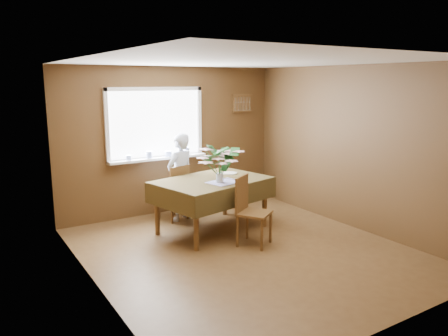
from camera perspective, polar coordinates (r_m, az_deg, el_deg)
floor at (r=6.02m, az=2.84°, el=-10.73°), size 4.50×4.50×0.00m
ceiling at (r=5.59m, az=3.09°, el=13.78°), size 4.50×4.50×0.00m
wall_back at (r=7.60m, az=-6.86°, el=3.60°), size 4.00×0.00×4.00m
wall_front at (r=4.09m, az=21.45°, el=-3.75°), size 4.00×0.00×4.00m
wall_left at (r=4.83m, az=-16.87°, el=-1.22°), size 0.00×4.50×4.50m
wall_right at (r=7.00m, az=16.49°, el=2.56°), size 0.00×4.50×4.50m
window_assembly at (r=7.42m, az=-8.76°, el=4.23°), size 1.72×0.20×1.22m
spoon_rack at (r=8.24m, az=2.39°, el=8.45°), size 0.44×0.05×0.33m
dining_table at (r=6.58m, az=-1.55°, el=-2.34°), size 1.86×1.46×0.81m
chair_far at (r=7.17m, az=-6.28°, el=-2.92°), size 0.48×0.48×0.92m
chair_near at (r=6.10m, az=3.27°, el=-5.20°), size 0.57×0.57×0.97m
seated_woman at (r=7.14m, az=-5.73°, el=-1.19°), size 0.61×0.49×1.44m
flower_bouquet at (r=6.29m, az=-0.56°, el=0.89°), size 0.56×0.56×0.48m
side_plate at (r=6.97m, az=0.74°, el=-0.68°), size 0.27×0.27×0.01m
table_knife at (r=6.54m, az=0.80°, el=-1.45°), size 0.12×0.21×0.00m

